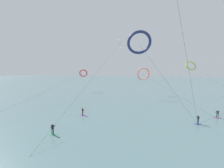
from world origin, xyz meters
The scene contains 10 objects.
sea_water centered at (0.00, 106.54, 0.04)m, with size 400.00×200.00×0.08m, color slate.
surfer_cobalt centered at (14.50, 26.48, 0.82)m, with size 1.40×0.72×1.70m.
surfer_emerald centered at (-8.08, 17.25, 0.82)m, with size 1.40×0.62×1.70m.
surfer_violet centered at (-7.44, 26.25, 0.82)m, with size 1.40×0.73×1.70m.
surfer_magenta centered at (19.45, 30.86, 0.82)m, with size 1.40×0.72×1.70m.
kite_navy centered at (4.11, 23.42, 14.06)m, with size 12.57×4.60×15.89m.
kite_coral centered at (4.72, 48.48, 8.21)m, with size 16.97×18.92×10.39m.
kite_ivory centered at (-5.68, 61.22, 21.01)m, with size 2.88×51.77×23.00m.
kite_crimson centered at (-21.65, 57.80, 8.10)m, with size 3.85×52.26×9.88m.
kite_lime centered at (23.11, 61.32, 11.26)m, with size 4.56×56.26×13.13m.
Camera 1 is at (4.99, -0.02, 9.73)m, focal length 22.22 mm.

